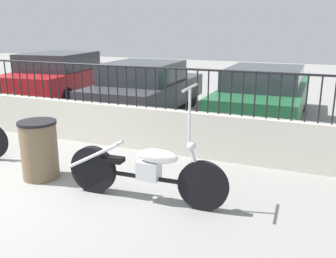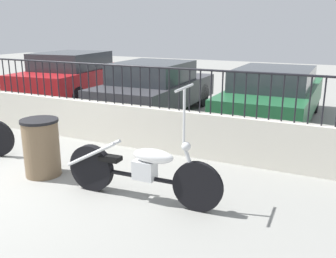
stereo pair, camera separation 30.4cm
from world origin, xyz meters
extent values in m
cube|color=beige|center=(0.00, 2.45, 0.38)|extent=(9.52, 0.18, 0.77)
cylinder|color=black|center=(-2.24, 2.45, 1.13)|extent=(0.02, 0.02, 0.72)
cylinder|color=black|center=(-2.05, 2.45, 1.13)|extent=(0.02, 0.02, 0.72)
cylinder|color=black|center=(-1.87, 2.45, 1.13)|extent=(0.02, 0.02, 0.72)
cylinder|color=black|center=(-1.68, 2.45, 1.13)|extent=(0.02, 0.02, 0.72)
cylinder|color=black|center=(-1.49, 2.45, 1.13)|extent=(0.02, 0.02, 0.72)
cylinder|color=black|center=(-1.31, 2.45, 1.13)|extent=(0.02, 0.02, 0.72)
cylinder|color=black|center=(-1.12, 2.45, 1.13)|extent=(0.02, 0.02, 0.72)
cylinder|color=black|center=(-0.93, 2.45, 1.13)|extent=(0.02, 0.02, 0.72)
cylinder|color=black|center=(-0.75, 2.45, 1.13)|extent=(0.02, 0.02, 0.72)
cylinder|color=black|center=(-0.56, 2.45, 1.13)|extent=(0.02, 0.02, 0.72)
cylinder|color=black|center=(-0.37, 2.45, 1.13)|extent=(0.02, 0.02, 0.72)
cylinder|color=black|center=(-0.19, 2.45, 1.13)|extent=(0.02, 0.02, 0.72)
cylinder|color=black|center=(0.00, 2.45, 1.13)|extent=(0.02, 0.02, 0.72)
cylinder|color=black|center=(0.19, 2.45, 1.13)|extent=(0.02, 0.02, 0.72)
cylinder|color=black|center=(0.37, 2.45, 1.13)|extent=(0.02, 0.02, 0.72)
cylinder|color=black|center=(0.56, 2.45, 1.13)|extent=(0.02, 0.02, 0.72)
cylinder|color=black|center=(0.75, 2.45, 1.13)|extent=(0.02, 0.02, 0.72)
cylinder|color=black|center=(0.93, 2.45, 1.13)|extent=(0.02, 0.02, 0.72)
cylinder|color=black|center=(1.12, 2.45, 1.13)|extent=(0.02, 0.02, 0.72)
cylinder|color=black|center=(1.31, 2.45, 1.13)|extent=(0.02, 0.02, 0.72)
cylinder|color=black|center=(1.49, 2.45, 1.13)|extent=(0.02, 0.02, 0.72)
cylinder|color=black|center=(1.68, 2.45, 1.13)|extent=(0.02, 0.02, 0.72)
cylinder|color=black|center=(1.87, 2.45, 1.13)|extent=(0.02, 0.02, 0.72)
cylinder|color=black|center=(2.05, 2.45, 1.13)|extent=(0.02, 0.02, 0.72)
cylinder|color=black|center=(2.24, 2.45, 1.13)|extent=(0.02, 0.02, 0.72)
cylinder|color=black|center=(2.43, 2.45, 1.13)|extent=(0.02, 0.02, 0.72)
cylinder|color=black|center=(2.61, 2.45, 1.13)|extent=(0.02, 0.02, 0.72)
cylinder|color=black|center=(2.80, 2.45, 1.13)|extent=(0.02, 0.02, 0.72)
cylinder|color=black|center=(2.99, 2.45, 1.13)|extent=(0.02, 0.02, 0.72)
cylinder|color=black|center=(3.17, 2.45, 1.13)|extent=(0.02, 0.02, 0.72)
cylinder|color=black|center=(3.36, 2.45, 1.13)|extent=(0.02, 0.02, 0.72)
cylinder|color=black|center=(3.55, 2.45, 1.13)|extent=(0.02, 0.02, 0.72)
cylinder|color=black|center=(3.73, 2.45, 1.13)|extent=(0.02, 0.02, 0.72)
cylinder|color=black|center=(3.92, 2.45, 1.13)|extent=(0.02, 0.02, 0.72)
cylinder|color=black|center=(4.11, 2.45, 1.13)|extent=(0.02, 0.02, 0.72)
cylinder|color=black|center=(0.00, 2.45, 1.47)|extent=(9.52, 0.04, 0.04)
cylinder|color=black|center=(2.93, 0.66, 0.31)|extent=(0.63, 0.09, 0.62)
cylinder|color=black|center=(1.44, 0.59, 0.31)|extent=(0.64, 0.13, 0.64)
cylinder|color=black|center=(2.19, 0.62, 0.31)|extent=(1.38, 0.12, 0.06)
cube|color=silver|center=(2.24, 0.63, 0.41)|extent=(0.28, 0.18, 0.24)
ellipsoid|color=white|center=(2.36, 0.63, 0.61)|extent=(0.54, 0.22, 0.18)
cube|color=black|center=(1.74, 0.60, 0.49)|extent=(0.29, 0.17, 0.06)
cylinder|color=silver|center=(2.84, 0.65, 0.56)|extent=(0.22, 0.05, 0.51)
sphere|color=silver|center=(2.78, 0.65, 0.79)|extent=(0.11, 0.11, 0.11)
cylinder|color=silver|center=(2.75, 0.65, 1.14)|extent=(0.03, 0.03, 0.67)
cylinder|color=silver|center=(2.75, 0.65, 1.48)|extent=(0.05, 0.52, 0.03)
cylinder|color=silver|center=(1.49, 0.52, 0.53)|extent=(0.75, 0.08, 0.43)
cylinder|color=silver|center=(1.48, 0.66, 0.53)|extent=(0.75, 0.08, 0.43)
cylinder|color=brown|center=(0.46, 0.70, 0.41)|extent=(0.52, 0.52, 0.81)
cylinder|color=black|center=(0.46, 0.70, 0.83)|extent=(0.54, 0.54, 0.04)
cylinder|color=black|center=(-3.85, 6.73, 0.32)|extent=(0.18, 0.65, 0.64)
cylinder|color=black|center=(-2.20, 6.92, 0.32)|extent=(0.18, 0.65, 0.64)
cylinder|color=black|center=(-3.55, 4.16, 0.32)|extent=(0.18, 0.65, 0.64)
cylinder|color=black|center=(-1.90, 4.36, 0.32)|extent=(0.18, 0.65, 0.64)
cube|color=#AD191E|center=(-2.88, 5.54, 0.59)|extent=(2.24, 4.34, 0.70)
cube|color=#2D3338|center=(-2.85, 5.34, 1.18)|extent=(1.82, 2.17, 0.48)
cylinder|color=black|center=(-0.83, 6.25, 0.32)|extent=(0.13, 0.64, 0.64)
cylinder|color=black|center=(0.83, 6.30, 0.32)|extent=(0.13, 0.64, 0.64)
cylinder|color=black|center=(-0.76, 3.83, 0.32)|extent=(0.13, 0.64, 0.64)
cylinder|color=black|center=(0.90, 3.88, 0.32)|extent=(0.13, 0.64, 0.64)
cube|color=#38383D|center=(0.04, 5.06, 0.53)|extent=(1.88, 3.97, 0.57)
cube|color=#2D3338|center=(0.04, 4.87, 1.06)|extent=(1.64, 1.92, 0.49)
cylinder|color=black|center=(2.04, 6.87, 0.32)|extent=(0.12, 0.64, 0.64)
cylinder|color=black|center=(3.67, 6.89, 0.32)|extent=(0.12, 0.64, 0.64)
cylinder|color=black|center=(2.07, 4.14, 0.32)|extent=(0.12, 0.64, 0.64)
cylinder|color=black|center=(3.70, 4.15, 0.32)|extent=(0.12, 0.64, 0.64)
cube|color=#1E5933|center=(2.87, 5.51, 0.52)|extent=(1.80, 4.43, 0.57)
cube|color=#2D3338|center=(2.87, 5.29, 1.03)|extent=(1.60, 2.13, 0.44)
camera|label=1|loc=(4.14, -3.28, 2.15)|focal=40.00mm
camera|label=2|loc=(4.42, -3.15, 2.15)|focal=40.00mm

